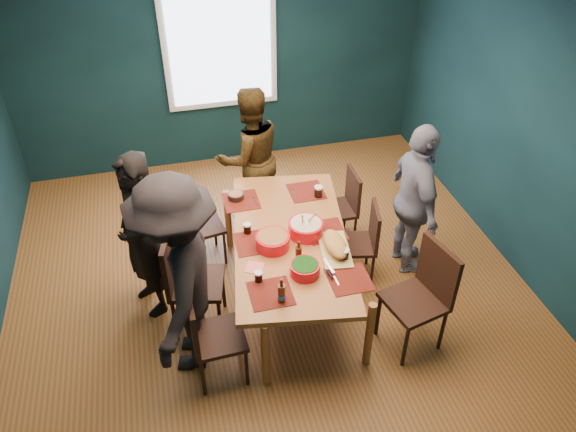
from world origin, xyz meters
The scene contains 26 objects.
room centered at (0.00, 0.27, 1.37)m, with size 5.01×5.01×2.71m.
dining_table centered at (0.17, -0.24, 0.68)m, with size 1.31×2.13×0.76m.
chair_left_far centered at (-0.64, 0.53, 0.51)m, with size 0.45×0.45×0.88m.
chair_left_mid centered at (-0.80, -0.33, 0.59)m, with size 0.55×0.55×1.02m.
chair_left_near centered at (-0.70, -0.96, 0.54)m, with size 0.43×0.43×0.92m.
chair_right_far centered at (0.94, 0.49, 0.49)m, with size 0.38×0.38×0.84m.
chair_right_mid centered at (0.94, -0.11, 0.48)m, with size 0.45×0.45×0.83m.
chair_right_near centered at (1.13, -1.00, 0.59)m, with size 0.55×0.55×1.01m.
person_far_left centered at (-1.12, 0.00, 0.82)m, with size 0.60×0.39×1.64m, color black.
person_back centered at (0.07, 1.14, 0.79)m, with size 0.77×0.60×1.58m, color black.
person_right centered at (1.44, -0.07, 0.80)m, with size 0.94×0.39×1.60m, color silver.
person_near_left centered at (-0.84, -0.71, 0.92)m, with size 1.18×0.68×1.83m, color black.
bowl_salad centered at (-0.02, -0.33, 0.82)m, with size 0.30×0.30×0.12m.
bowl_dumpling centered at (0.31, -0.23, 0.83)m, with size 0.31×0.31×0.29m.
bowl_herbs centered at (0.16, -0.73, 0.81)m, with size 0.25×0.25×0.11m.
cutting_board centered at (0.49, -0.52, 0.82)m, with size 0.31×0.62×0.13m.
small_bowl centered at (-0.20, 0.46, 0.79)m, with size 0.16×0.16×0.07m.
beer_bottle_a centered at (-0.10, -0.99, 0.84)m, with size 0.06×0.06×0.24m.
beer_bottle_b centered at (0.15, -0.57, 0.84)m, with size 0.06×0.06×0.22m.
cola_glass_a centered at (-0.23, -0.72, 0.81)m, with size 0.07×0.07×0.10m.
cola_glass_b centered at (0.53, -0.64, 0.81)m, with size 0.08×0.08×0.11m.
cola_glass_c centered at (0.58, 0.30, 0.82)m, with size 0.08×0.08×0.12m.
cola_glass_d centered at (-0.20, -0.09, 0.81)m, with size 0.07×0.07×0.10m.
napkin_a centered at (0.56, -0.18, 0.76)m, with size 0.14×0.14×0.00m, color #FF6B6D.
napkin_b centered at (-0.23, -0.56, 0.76)m, with size 0.14×0.14×0.00m, color #FF6B6D.
napkin_c centered at (0.50, -0.95, 0.76)m, with size 0.13×0.13×0.00m, color #FF6B6D.
Camera 1 is at (-0.80, -3.98, 3.93)m, focal length 35.00 mm.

